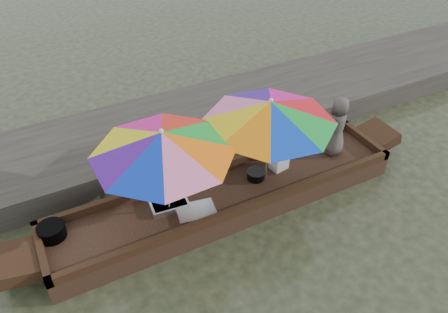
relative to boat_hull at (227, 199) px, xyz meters
name	(u,v)px	position (x,y,z in m)	size (l,w,h in m)	color
water	(227,206)	(0.00, 0.00, -0.17)	(80.00, 80.00, 0.00)	#252B1C
dock	(176,129)	(0.00, 2.20, 0.08)	(22.00, 2.20, 0.50)	#2D2B26
boat_hull	(227,199)	(0.00, 0.00, 0.00)	(5.95, 1.20, 0.35)	black
cooking_pot	(52,231)	(-2.72, 0.31, 0.28)	(0.40, 0.40, 0.21)	black
tray_crayfish	(169,204)	(-0.97, 0.12, 0.22)	(0.59, 0.41, 0.09)	silver
tray_scallop	(196,211)	(-0.66, -0.23, 0.21)	(0.59, 0.41, 0.06)	silver
charcoal_grill	(256,175)	(0.59, 0.06, 0.25)	(0.30, 0.30, 0.14)	black
supply_bag	(279,162)	(1.08, 0.11, 0.30)	(0.28, 0.22, 0.26)	silver
vendor	(337,126)	(2.22, 0.04, 0.74)	(0.56, 0.36, 1.13)	#4E4743
umbrella_bow	(166,173)	(-1.01, 0.00, 0.95)	(2.10, 2.10, 1.55)	green
umbrella_stern	(268,141)	(0.74, 0.00, 0.95)	(2.11, 2.11, 1.55)	#E51492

